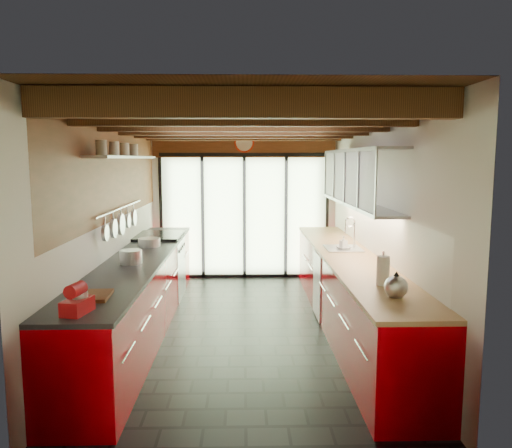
% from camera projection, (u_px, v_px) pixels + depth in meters
% --- Properties ---
extents(ground, '(5.50, 5.50, 0.00)m').
position_uv_depth(ground, '(245.00, 329.00, 6.15)').
color(ground, black).
rests_on(ground, ground).
extents(room_shell, '(5.50, 5.50, 5.50)m').
position_uv_depth(room_shell, '(245.00, 195.00, 5.93)').
color(room_shell, silver).
rests_on(room_shell, ground).
extents(ceiling_beams, '(3.14, 5.06, 4.90)m').
position_uv_depth(ceiling_beams, '(244.00, 128.00, 6.20)').
color(ceiling_beams, '#593316').
rests_on(ceiling_beams, ground).
extents(glass_door, '(2.95, 0.10, 2.90)m').
position_uv_depth(glass_door, '(244.00, 183.00, 8.60)').
color(glass_door, '#C6EAAD').
rests_on(glass_door, ground).
extents(left_counter, '(0.68, 5.00, 0.92)m').
position_uv_depth(left_counter, '(140.00, 293.00, 6.06)').
color(left_counter, '#B40007').
rests_on(left_counter, ground).
extents(range_stove, '(0.66, 0.90, 0.97)m').
position_uv_depth(range_stove, '(160.00, 267.00, 7.49)').
color(range_stove, silver).
rests_on(range_stove, ground).
extents(right_counter, '(0.68, 5.00, 0.92)m').
position_uv_depth(right_counter, '(349.00, 292.00, 6.12)').
color(right_counter, '#B40007').
rests_on(right_counter, ground).
extents(sink_assembly, '(0.45, 0.52, 0.43)m').
position_uv_depth(sink_assembly, '(344.00, 246.00, 6.45)').
color(sink_assembly, silver).
rests_on(sink_assembly, right_counter).
extents(upper_cabinets_right, '(0.34, 3.00, 3.00)m').
position_uv_depth(upper_cabinets_right, '(359.00, 177.00, 6.24)').
color(upper_cabinets_right, silver).
rests_on(upper_cabinets_right, ground).
extents(left_wall_fixtures, '(0.28, 2.60, 0.96)m').
position_uv_depth(left_wall_fixtures, '(124.00, 178.00, 6.05)').
color(left_wall_fixtures, silver).
rests_on(left_wall_fixtures, ground).
extents(stand_mixer, '(0.20, 0.29, 0.24)m').
position_uv_depth(stand_mixer, '(77.00, 301.00, 3.76)').
color(stand_mixer, red).
rests_on(stand_mixer, left_counter).
extents(pot_large, '(0.30, 0.30, 0.15)m').
position_uv_depth(pot_large, '(131.00, 257.00, 5.54)').
color(pot_large, silver).
rests_on(pot_large, left_counter).
extents(pot_small, '(0.30, 0.30, 0.11)m').
position_uv_depth(pot_small, '(149.00, 242.00, 6.63)').
color(pot_small, silver).
rests_on(pot_small, left_counter).
extents(cutting_board, '(0.27, 0.37, 0.03)m').
position_uv_depth(cutting_board, '(95.00, 296.00, 4.20)').
color(cutting_board, brown).
rests_on(cutting_board, left_counter).
extents(kettle, '(0.20, 0.24, 0.23)m').
position_uv_depth(kettle, '(396.00, 285.00, 4.19)').
color(kettle, silver).
rests_on(kettle, right_counter).
extents(paper_towel, '(0.13, 0.13, 0.32)m').
position_uv_depth(paper_towel, '(383.00, 271.00, 4.58)').
color(paper_towel, white).
rests_on(paper_towel, right_counter).
extents(soap_bottle, '(0.11, 0.11, 0.18)m').
position_uv_depth(soap_bottle, '(343.00, 243.00, 6.40)').
color(soap_bottle, silver).
rests_on(soap_bottle, right_counter).
extents(bowl, '(0.24, 0.24, 0.05)m').
position_uv_depth(bowl, '(344.00, 248.00, 6.38)').
color(bowl, silver).
rests_on(bowl, right_counter).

